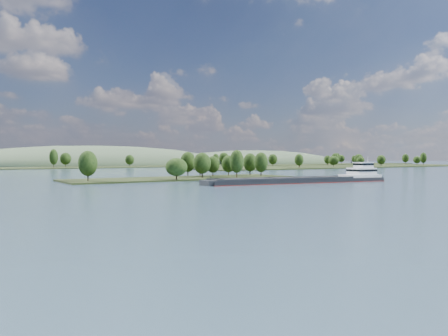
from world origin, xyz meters
TOP-DOWN VIEW (x-y plane):
  - ground at (0.00, 120.00)m, footprint 1800.00×1800.00m
  - tree_island at (5.33, 179.06)m, footprint 100.00×32.81m
  - right_bank at (232.01, 299.78)m, footprint 320.00×90.00m
  - back_shoreline at (9.18, 399.89)m, footprint 900.00×60.00m
  - hill_east at (260.00, 470.00)m, footprint 260.00×140.00m
  - hill_west at (60.00, 500.00)m, footprint 320.00×160.00m
  - cargo_barge at (28.59, 131.88)m, footprint 75.75×19.40m

SIDE VIEW (x-z plane):
  - ground at x=0.00m, z-range 0.00..0.00m
  - hill_east at x=260.00m, z-range -18.00..18.00m
  - hill_west at x=60.00m, z-range -22.00..22.00m
  - back_shoreline at x=9.18m, z-range -7.43..9.00m
  - right_bank at x=232.01m, z-range -6.48..8.33m
  - cargo_barge at x=28.59m, z-range -3.81..6.37m
  - tree_island at x=5.33m, z-range -2.98..10.23m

